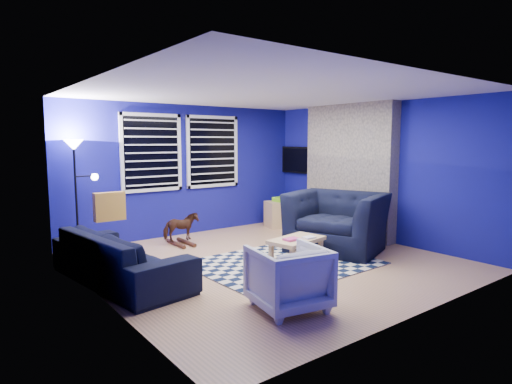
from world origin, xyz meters
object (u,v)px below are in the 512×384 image
(cabinet, at_px, (282,214))
(floor_lamp, at_px, (76,160))
(sofa, at_px, (121,256))
(rocking_horse, at_px, (181,227))
(armchair_bent, at_px, (288,278))
(tv, at_px, (298,160))
(armchair_big, at_px, (337,222))
(coffee_table, at_px, (297,246))

(cabinet, xyz_separation_m, floor_lamp, (-4.02, 0.35, 1.23))
(sofa, xyz_separation_m, rocking_horse, (1.53, 1.30, -0.01))
(armchair_bent, height_order, cabinet, armchair_bent)
(tv, xyz_separation_m, sofa, (-4.55, -1.56, -1.07))
(cabinet, bearing_deg, sofa, -145.61)
(armchair_big, height_order, rocking_horse, armchair_big)
(rocking_horse, xyz_separation_m, cabinet, (2.46, 0.16, -0.04))
(tv, height_order, sofa, tv)
(sofa, bearing_deg, tv, -79.06)
(cabinet, bearing_deg, floor_lamp, -170.60)
(armchair_bent, bearing_deg, rocking_horse, -86.08)
(armchair_big, height_order, coffee_table, armchair_big)
(sofa, height_order, coffee_table, sofa)
(rocking_horse, height_order, cabinet, cabinet)
(rocking_horse, bearing_deg, sofa, 143.43)
(armchair_bent, bearing_deg, cabinet, -118.74)
(tv, bearing_deg, sofa, -161.08)
(armchair_bent, bearing_deg, tv, -122.89)
(coffee_table, bearing_deg, armchair_bent, -135.80)
(coffee_table, height_order, cabinet, cabinet)
(armchair_big, xyz_separation_m, coffee_table, (-1.13, -0.24, -0.19))
(floor_lamp, bearing_deg, armchair_bent, -73.23)
(rocking_horse, bearing_deg, armchair_bent, -174.03)
(tv, xyz_separation_m, floor_lamp, (-4.58, 0.25, 0.11))
(tv, bearing_deg, rocking_horse, -175.03)
(cabinet, relative_size, floor_lamp, 0.40)
(rocking_horse, xyz_separation_m, coffee_table, (0.77, -2.13, -0.03))
(coffee_table, xyz_separation_m, floor_lamp, (-2.33, 2.64, 1.21))
(coffee_table, height_order, floor_lamp, floor_lamp)
(floor_lamp, bearing_deg, coffee_table, -48.56)
(tv, relative_size, cabinet, 1.35)
(tv, height_order, armchair_big, tv)
(sofa, distance_m, cabinet, 4.25)
(sofa, bearing_deg, armchair_big, -107.79)
(rocking_horse, height_order, coffee_table, rocking_horse)
(armchair_big, xyz_separation_m, floor_lamp, (-3.46, 2.40, 1.03))
(tv, bearing_deg, armchair_big, -117.39)
(sofa, relative_size, rocking_horse, 3.81)
(cabinet, bearing_deg, rocking_horse, -161.94)
(rocking_horse, relative_size, cabinet, 0.80)
(coffee_table, distance_m, floor_lamp, 3.73)
(sofa, bearing_deg, floor_lamp, -7.05)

